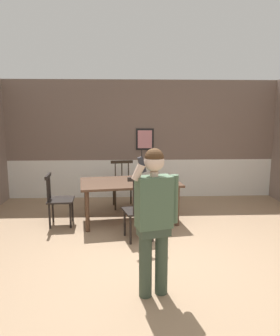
% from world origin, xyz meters
% --- Properties ---
extents(ground_plane, '(7.62, 7.62, 0.00)m').
position_xyz_m(ground_plane, '(0.00, 0.00, 0.00)').
color(ground_plane, '#9E7F60').
extents(room_back_partition, '(6.35, 0.17, 2.73)m').
position_xyz_m(room_back_partition, '(0.00, 3.47, 1.31)').
color(room_back_partition, '#756056').
rests_on(room_back_partition, ground_plane).
extents(dining_table, '(1.91, 1.29, 0.75)m').
position_xyz_m(dining_table, '(-0.30, 1.73, 0.67)').
color(dining_table, '#4C3323').
rests_on(dining_table, ground_plane).
extents(chair_near_window, '(0.55, 0.55, 1.05)m').
position_xyz_m(chair_near_window, '(-0.16, 0.83, 0.50)').
color(chair_near_window, black).
rests_on(chair_near_window, ground_plane).
extents(chair_by_doorway, '(0.47, 0.47, 0.93)m').
position_xyz_m(chair_by_doorway, '(-1.56, 1.55, 0.47)').
color(chair_by_doorway, black).
rests_on(chair_by_doorway, ground_plane).
extents(chair_at_table_head, '(0.53, 0.53, 0.97)m').
position_xyz_m(chair_at_table_head, '(-0.43, 2.63, 0.48)').
color(chair_at_table_head, '#2D2319').
rests_on(chair_at_table_head, ground_plane).
extents(person_figure, '(0.51, 0.30, 1.63)m').
position_xyz_m(person_figure, '(-0.07, -0.72, 0.92)').
color(person_figure, '#3A493A').
rests_on(person_figure, ground_plane).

